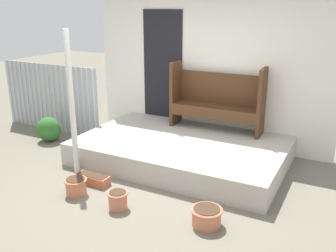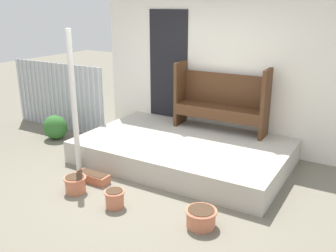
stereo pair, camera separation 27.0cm
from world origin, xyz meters
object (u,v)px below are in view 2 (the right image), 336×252
(bench, at_px, (221,99))
(flower_pot_left, at_px, (75,184))
(flower_pot_right, at_px, (201,217))
(support_post, at_px, (74,103))
(shrub_by_fence, at_px, (55,127))
(planter_box_rect, at_px, (93,177))
(flower_pot_middle, at_px, (115,198))

(bench, xyz_separation_m, flower_pot_left, (-1.06, -2.49, -0.80))
(flower_pot_right, bearing_deg, support_post, 169.35)
(bench, distance_m, flower_pot_left, 2.82)
(flower_pot_right, height_order, shrub_by_fence, shrub_by_fence)
(bench, distance_m, shrub_by_fence, 3.18)
(flower_pot_left, relative_size, shrub_by_fence, 0.67)
(flower_pot_left, xyz_separation_m, flower_pot_right, (1.85, 0.12, -0.01))
(flower_pot_left, bearing_deg, bench, 66.93)
(support_post, height_order, flower_pot_left, support_post)
(bench, xyz_separation_m, shrub_by_fence, (-2.91, -1.10, -0.69))
(flower_pot_right, distance_m, planter_box_rect, 1.87)
(flower_pot_left, bearing_deg, planter_box_rect, 91.22)
(planter_box_rect, distance_m, shrub_by_fence, 2.11)
(support_post, xyz_separation_m, flower_pot_middle, (1.17, -0.60, -0.95))
(bench, distance_m, flower_pot_right, 2.62)
(support_post, height_order, bench, support_post)
(shrub_by_fence, bearing_deg, support_post, -31.31)
(flower_pot_middle, relative_size, flower_pot_right, 0.71)
(flower_pot_middle, distance_m, flower_pot_right, 1.15)
(bench, distance_m, flower_pot_middle, 2.68)
(flower_pot_left, distance_m, flower_pot_right, 1.85)
(bench, height_order, flower_pot_left, bench)
(bench, relative_size, planter_box_rect, 3.16)
(bench, xyz_separation_m, flower_pot_middle, (-0.35, -2.53, -0.80))
(support_post, distance_m, flower_pot_middle, 1.62)
(flower_pot_middle, height_order, planter_box_rect, flower_pot_middle)
(support_post, relative_size, flower_pot_left, 6.83)
(bench, height_order, flower_pot_middle, bench)
(bench, bearing_deg, support_post, -129.12)
(planter_box_rect, bearing_deg, shrub_by_fence, 150.57)
(support_post, distance_m, planter_box_rect, 1.12)
(support_post, distance_m, shrub_by_fence, 1.82)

